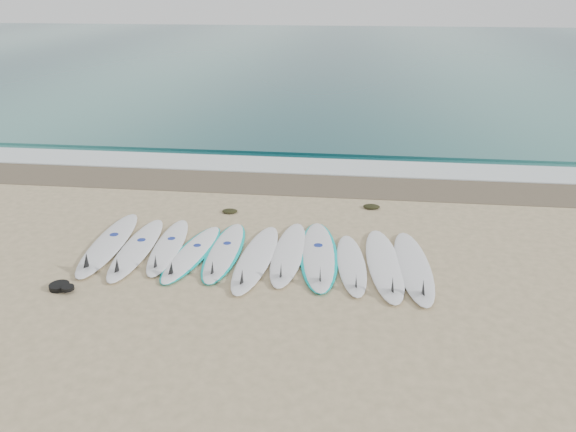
# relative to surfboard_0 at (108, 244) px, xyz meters

# --- Properties ---
(ground) EXTENTS (120.00, 120.00, 0.00)m
(ground) POSITION_rel_surfboard_0_xyz_m (2.83, -0.08, -0.06)
(ground) COLOR tan
(ocean) EXTENTS (120.00, 55.00, 0.03)m
(ocean) POSITION_rel_surfboard_0_xyz_m (2.83, 32.42, -0.05)
(ocean) COLOR #225E5D
(ocean) RESTS_ON ground
(wet_sand_band) EXTENTS (120.00, 1.80, 0.01)m
(wet_sand_band) POSITION_rel_surfboard_0_xyz_m (2.83, 4.02, -0.06)
(wet_sand_band) COLOR brown
(wet_sand_band) RESTS_ON ground
(foam_band) EXTENTS (120.00, 1.40, 0.04)m
(foam_band) POSITION_rel_surfboard_0_xyz_m (2.83, 5.42, -0.04)
(foam_band) COLOR silver
(foam_band) RESTS_ON ground
(wave_crest) EXTENTS (120.00, 1.00, 0.10)m
(wave_crest) POSITION_rel_surfboard_0_xyz_m (2.83, 6.92, -0.01)
(wave_crest) COLOR #225E5D
(wave_crest) RESTS_ON ground
(surfboard_0) EXTENTS (0.76, 2.90, 0.37)m
(surfboard_0) POSITION_rel_surfboard_0_xyz_m (0.00, 0.00, 0.00)
(surfboard_0) COLOR silver
(surfboard_0) RESTS_ON ground
(surfboard_1) EXTENTS (0.66, 2.72, 0.35)m
(surfboard_1) POSITION_rel_surfboard_0_xyz_m (0.60, -0.14, -0.00)
(surfboard_1) COLOR white
(surfboard_1) RESTS_ON ground
(surfboard_2) EXTENTS (0.71, 2.51, 0.32)m
(surfboard_2) POSITION_rel_surfboard_0_xyz_m (1.15, 0.04, -0.01)
(surfboard_2) COLOR white
(surfboard_2) RESTS_ON ground
(surfboard_3) EXTENTS (0.87, 2.50, 0.31)m
(surfboard_3) POSITION_rel_surfboard_0_xyz_m (1.66, -0.16, -0.02)
(surfboard_3) COLOR white
(surfboard_3) RESTS_ON ground
(surfboard_4) EXTENTS (0.63, 2.54, 0.32)m
(surfboard_4) POSITION_rel_surfboard_0_xyz_m (2.23, -0.02, -0.02)
(surfboard_4) COLOR white
(surfboard_4) RESTS_ON ground
(surfboard_5) EXTENTS (0.73, 2.79, 0.35)m
(surfboard_5) POSITION_rel_surfboard_0_xyz_m (2.85, -0.26, -0.00)
(surfboard_5) COLOR white
(surfboard_5) RESTS_ON ground
(surfboard_6) EXTENTS (0.60, 2.69, 0.34)m
(surfboard_6) POSITION_rel_surfboard_0_xyz_m (3.41, 0.02, -0.00)
(surfboard_6) COLOR white
(surfboard_6) RESTS_ON ground
(surfboard_7) EXTENTS (0.94, 2.90, 0.36)m
(surfboard_7) POSITION_rel_surfboard_0_xyz_m (3.96, 0.04, -0.01)
(surfboard_7) COLOR white
(surfboard_7) RESTS_ON ground
(surfboard_8) EXTENTS (0.72, 2.40, 0.30)m
(surfboard_8) POSITION_rel_surfboard_0_xyz_m (4.55, -0.27, -0.01)
(surfboard_8) COLOR white
(surfboard_8) RESTS_ON ground
(surfboard_9) EXTENTS (0.82, 2.86, 0.36)m
(surfboard_9) POSITION_rel_surfboard_0_xyz_m (5.12, -0.21, -0.00)
(surfboard_9) COLOR white
(surfboard_9) RESTS_ON ground
(surfboard_10) EXTENTS (0.74, 2.82, 0.36)m
(surfboard_10) POSITION_rel_surfboard_0_xyz_m (5.62, -0.25, -0.00)
(surfboard_10) COLOR white
(surfboard_10) RESTS_ON ground
(seaweed_near) EXTENTS (0.34, 0.26, 0.07)m
(seaweed_near) POSITION_rel_surfboard_0_xyz_m (1.90, 1.97, -0.03)
(seaweed_near) COLOR black
(seaweed_near) RESTS_ON ground
(seaweed_far) EXTENTS (0.37, 0.29, 0.07)m
(seaweed_far) POSITION_rel_surfboard_0_xyz_m (4.95, 2.59, -0.03)
(seaweed_far) COLOR black
(seaweed_far) RESTS_ON ground
(leash_coil) EXTENTS (0.46, 0.36, 0.11)m
(leash_coil) POSITION_rel_surfboard_0_xyz_m (-0.09, -1.59, -0.01)
(leash_coil) COLOR black
(leash_coil) RESTS_ON ground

